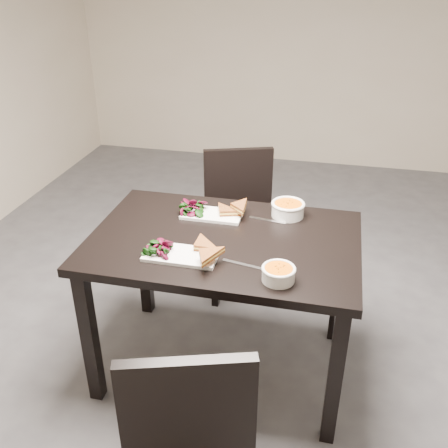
{
  "coord_description": "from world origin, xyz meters",
  "views": [
    {
      "loc": [
        0.03,
        -2.41,
        1.87
      ],
      "look_at": [
        -0.41,
        -0.5,
        0.82
      ],
      "focal_mm": 40.44,
      "sensor_mm": 36.0,
      "label": 1
    }
  ],
  "objects_px": {
    "soup_bowl_near": "(279,273)",
    "plate_far": "(212,215)",
    "chair_far": "(240,212)",
    "table": "(224,257)",
    "chair_near": "(189,418)",
    "plate_near": "(181,255)",
    "soup_bowl_far": "(288,208)"
  },
  "relations": [
    {
      "from": "soup_bowl_near",
      "to": "plate_far",
      "type": "xyz_separation_m",
      "value": [
        -0.38,
        0.47,
        -0.03
      ]
    },
    {
      "from": "chair_far",
      "to": "plate_far",
      "type": "bearing_deg",
      "value": -112.11
    },
    {
      "from": "table",
      "to": "chair_near",
      "type": "relative_size",
      "value": 1.41
    },
    {
      "from": "table",
      "to": "soup_bowl_near",
      "type": "bearing_deg",
      "value": -44.72
    },
    {
      "from": "chair_near",
      "to": "chair_far",
      "type": "distance_m",
      "value": 1.56
    },
    {
      "from": "chair_far",
      "to": "soup_bowl_near",
      "type": "xyz_separation_m",
      "value": [
        0.36,
        -1.05,
        0.3
      ]
    },
    {
      "from": "chair_near",
      "to": "plate_near",
      "type": "xyz_separation_m",
      "value": [
        -0.2,
        0.58,
        0.27
      ]
    },
    {
      "from": "chair_far",
      "to": "plate_near",
      "type": "bearing_deg",
      "value": -113.04
    },
    {
      "from": "soup_bowl_far",
      "to": "soup_bowl_near",
      "type": "bearing_deg",
      "value": -87.08
    },
    {
      "from": "chair_near",
      "to": "soup_bowl_near",
      "type": "xyz_separation_m",
      "value": [
        0.22,
        0.5,
        0.3
      ]
    },
    {
      "from": "chair_far",
      "to": "table",
      "type": "bearing_deg",
      "value": -103.73
    },
    {
      "from": "table",
      "to": "plate_near",
      "type": "distance_m",
      "value": 0.26
    },
    {
      "from": "chair_near",
      "to": "chair_far",
      "type": "relative_size",
      "value": 1.0
    },
    {
      "from": "table",
      "to": "plate_near",
      "type": "relative_size",
      "value": 3.9
    },
    {
      "from": "chair_near",
      "to": "soup_bowl_far",
      "type": "height_order",
      "value": "chair_near"
    },
    {
      "from": "plate_far",
      "to": "soup_bowl_far",
      "type": "height_order",
      "value": "soup_bowl_far"
    },
    {
      "from": "chair_far",
      "to": "plate_near",
      "type": "xyz_separation_m",
      "value": [
        -0.06,
        -0.97,
        0.27
      ]
    },
    {
      "from": "plate_near",
      "to": "soup_bowl_far",
      "type": "xyz_separation_m",
      "value": [
        0.39,
        0.47,
        0.03
      ]
    },
    {
      "from": "table",
      "to": "soup_bowl_near",
      "type": "xyz_separation_m",
      "value": [
        0.28,
        -0.28,
        0.13
      ]
    },
    {
      "from": "soup_bowl_far",
      "to": "table",
      "type": "bearing_deg",
      "value": -132.17
    },
    {
      "from": "chair_near",
      "to": "chair_far",
      "type": "xyz_separation_m",
      "value": [
        -0.13,
        1.55,
        0.0
      ]
    },
    {
      "from": "table",
      "to": "chair_far",
      "type": "height_order",
      "value": "chair_far"
    },
    {
      "from": "soup_bowl_near",
      "to": "plate_near",
      "type": "bearing_deg",
      "value": 168.99
    },
    {
      "from": "chair_far",
      "to": "soup_bowl_near",
      "type": "relative_size",
      "value": 6.36
    },
    {
      "from": "table",
      "to": "chair_far",
      "type": "bearing_deg",
      "value": 95.67
    },
    {
      "from": "table",
      "to": "soup_bowl_far",
      "type": "xyz_separation_m",
      "value": [
        0.25,
        0.28,
        0.14
      ]
    },
    {
      "from": "table",
      "to": "plate_far",
      "type": "bearing_deg",
      "value": 118.22
    },
    {
      "from": "chair_far",
      "to": "plate_far",
      "type": "xyz_separation_m",
      "value": [
        -0.03,
        -0.58,
        0.27
      ]
    },
    {
      "from": "chair_far",
      "to": "plate_far",
      "type": "relative_size",
      "value": 2.93
    },
    {
      "from": "soup_bowl_near",
      "to": "chair_near",
      "type": "bearing_deg",
      "value": -114.25
    },
    {
      "from": "chair_near",
      "to": "plate_far",
      "type": "relative_size",
      "value": 2.93
    },
    {
      "from": "soup_bowl_near",
      "to": "soup_bowl_far",
      "type": "relative_size",
      "value": 0.83
    }
  ]
}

